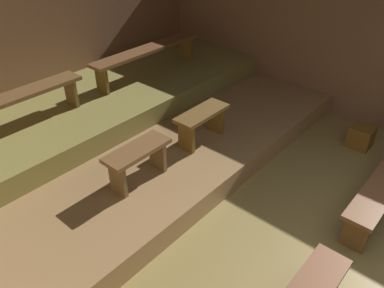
{
  "coord_description": "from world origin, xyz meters",
  "views": [
    {
      "loc": [
        -2.87,
        -0.12,
        3.17
      ],
      "look_at": [
        0.19,
        2.53,
        0.5
      ],
      "focal_mm": 35.61,
      "sensor_mm": 36.0,
      "label": 1
    }
  ],
  "objects_px": {
    "bench_middle_right": "(147,52)",
    "wooden_crate_floor": "(361,137)",
    "bench_lower_right": "(202,120)",
    "bench_lower_left": "(138,157)",
    "bench_middle_left": "(2,105)"
  },
  "relations": [
    {
      "from": "bench_lower_right",
      "to": "bench_middle_left",
      "type": "distance_m",
      "value": 2.52
    },
    {
      "from": "bench_lower_right",
      "to": "wooden_crate_floor",
      "type": "distance_m",
      "value": 2.44
    },
    {
      "from": "wooden_crate_floor",
      "to": "bench_lower_right",
      "type": "bearing_deg",
      "value": 138.55
    },
    {
      "from": "bench_middle_right",
      "to": "wooden_crate_floor",
      "type": "distance_m",
      "value": 3.59
    },
    {
      "from": "bench_middle_left",
      "to": "bench_middle_right",
      "type": "distance_m",
      "value": 2.47
    },
    {
      "from": "bench_lower_left",
      "to": "bench_lower_right",
      "type": "height_order",
      "value": "same"
    },
    {
      "from": "bench_lower_left",
      "to": "bench_middle_right",
      "type": "bearing_deg",
      "value": 43.43
    },
    {
      "from": "bench_lower_left",
      "to": "wooden_crate_floor",
      "type": "xyz_separation_m",
      "value": [
        2.95,
        -1.59,
        -0.47
      ]
    },
    {
      "from": "wooden_crate_floor",
      "to": "bench_lower_left",
      "type": "bearing_deg",
      "value": 151.76
    },
    {
      "from": "bench_middle_right",
      "to": "wooden_crate_floor",
      "type": "bearing_deg",
      "value": -70.97
    },
    {
      "from": "wooden_crate_floor",
      "to": "bench_middle_left",
      "type": "bearing_deg",
      "value": 137.54
    },
    {
      "from": "bench_lower_left",
      "to": "bench_middle_right",
      "type": "xyz_separation_m",
      "value": [
        1.81,
        1.72,
        0.35
      ]
    },
    {
      "from": "bench_lower_right",
      "to": "bench_middle_left",
      "type": "relative_size",
      "value": 0.38
    },
    {
      "from": "bench_middle_left",
      "to": "bench_middle_right",
      "type": "height_order",
      "value": "same"
    },
    {
      "from": "bench_lower_left",
      "to": "bench_middle_right",
      "type": "distance_m",
      "value": 2.52
    }
  ]
}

